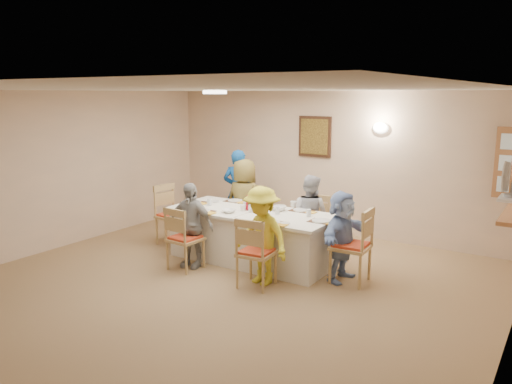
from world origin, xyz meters
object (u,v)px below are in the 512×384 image
Objects in this scene: dining_table at (252,236)px; chair_back_right at (313,225)px; caregiver at (238,192)px; chair_back_left at (248,214)px; chair_left_end at (173,215)px; condiment_ketchup at (249,203)px; diner_front_right at (262,236)px; chair_front_left at (185,238)px; diner_front_left at (190,225)px; chair_right_end at (351,245)px; desk_fan at (509,184)px; diner_back_right at (310,216)px; chair_front_right at (257,251)px; diner_back_left at (244,202)px; diner_right_end at (342,236)px.

dining_table is 1.00m from chair_back_right.
chair_back_left is at bearing 123.59° from caregiver.
condiment_ketchup is (1.48, 0.02, 0.38)m from chair_left_end.
diner_front_right is (0.00, -1.48, 0.19)m from chair_back_right.
chair_front_left is 0.75× the size of diner_front_left.
chair_right_end is 2.85m from caregiver.
chair_right_end reaches higher than chair_left_end.
desk_fan is at bearing -87.65° from chair_left_end.
desk_fan is 3.58m from dining_table.
chair_front_left is at bearing -132.11° from chair_back_right.
diner_back_right is 1.36m from diner_front_right.
dining_table is 1.00m from chair_front_left.
chair_right_end is 2.26m from diner_front_left.
desk_fan is 3.00m from chair_front_right.
chair_left_end is at bearing 34.44° from diner_back_left.
dining_table is 2.71× the size of chair_front_left.
chair_right_end reaches higher than chair_front_right.
dining_table is 1.76× the size of diner_back_left.
chair_front_left is 0.20m from diner_front_left.
condiment_ketchup is (-0.67, 0.82, 0.41)m from chair_front_right.
chair_back_right is (0.60, 0.80, 0.07)m from dining_table.
chair_back_left is 2.29m from chair_right_end.
dining_table is at bearing 113.86° from caregiver.
diner_back_right is 0.84× the size of caregiver.
diner_right_end is 1.52m from condiment_ketchup.
dining_table is at bearing -83.70° from chair_left_end.
desk_fan is 0.21× the size of diner_back_left.
chair_right_end is 4.42× the size of condiment_ketchup.
diner_right_end is (-0.13, 0.00, 0.10)m from chair_right_end.
chair_front_right is 0.76× the size of diner_front_left.
chair_left_end is at bearing -132.36° from chair_back_left.
chair_front_left is 2.29m from chair_right_end.
dining_table is at bearing -58.83° from chair_front_right.
dining_table is at bearing 51.20° from diner_back_right.
desk_fan is 0.32× the size of chair_back_left.
desk_fan is 0.23× the size of diner_front_right.
chair_front_right is 4.06× the size of condiment_ketchup.
diner_front_right is (-0.95, -0.68, 0.14)m from chair_right_end.
desk_fan is 1.31× the size of condiment_ketchup.
caregiver is (-2.60, 1.15, 0.24)m from chair_right_end.
desk_fan is at bearing -8.50° from chair_back_left.
chair_front_left is at bearing -82.46° from chair_back_left.
diner_front_left is (-1.20, -1.36, -0.02)m from diner_back_right.
diner_front_right is at bearing -171.47° from chair_front_left.
diner_back_right reaches higher than chair_front_right.
diner_back_right is at bearing 145.57° from caregiver.
caregiver is (-1.65, 0.35, 0.29)m from chair_back_right.
diner_front_right is 2.47m from caregiver.
diner_back_right is 1.81m from diner_front_left.
diner_front_right is 1.07m from diner_right_end.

